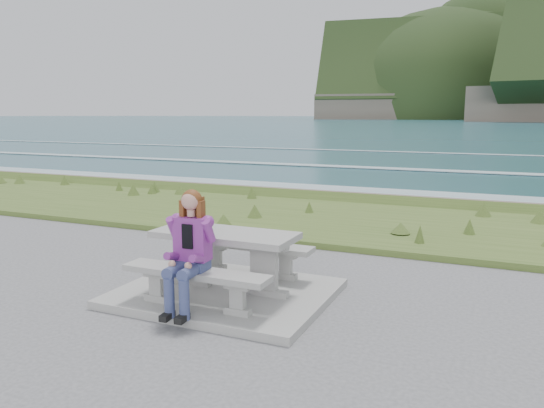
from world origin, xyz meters
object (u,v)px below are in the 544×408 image
object	(u,v)px
seated_woman	(187,268)
bench_landward	(195,278)
bench_seaward	(250,250)
picnic_table	(225,245)

from	to	relation	value
seated_woman	bench_landward	bearing A→B (deg)	74.78
bench_seaward	seated_woman	world-z (taller)	seated_woman
picnic_table	bench_seaward	size ratio (longest dim) A/B	1.00
bench_landward	seated_woman	bearing A→B (deg)	-101.43
picnic_table	bench_landward	size ratio (longest dim) A/B	1.00
bench_landward	bench_seaward	world-z (taller)	same
picnic_table	bench_landward	world-z (taller)	picnic_table
bench_seaward	seated_woman	distance (m)	1.54
picnic_table	bench_seaward	xyz separation A→B (m)	(0.00, 0.70, -0.23)
bench_landward	picnic_table	bearing A→B (deg)	90.00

